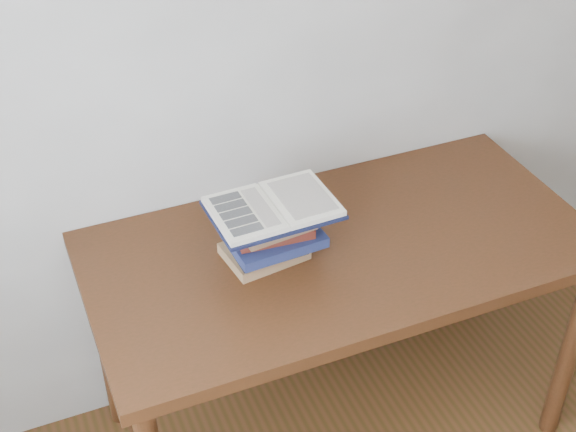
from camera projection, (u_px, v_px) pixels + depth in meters
name	position (u px, v px, depth m)	size (l,w,h in m)	color
desk	(340.00, 270.00, 2.37)	(1.47, 0.73, 0.79)	#472311
book_stack	(269.00, 232.00, 2.21)	(0.28, 0.21, 0.18)	#96754D
open_book	(273.00, 207.00, 2.14)	(0.34, 0.24, 0.03)	black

